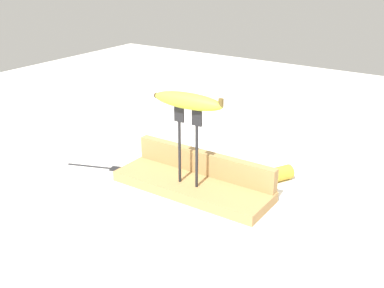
{
  "coord_description": "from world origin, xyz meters",
  "views": [
    {
      "loc": [
        0.58,
        -0.86,
        0.55
      ],
      "look_at": [
        0.0,
        0.0,
        0.13
      ],
      "focal_mm": 43.54,
      "sensor_mm": 36.0,
      "label": 1
    }
  ],
  "objects": [
    {
      "name": "ground_plane",
      "position": [
        0.0,
        0.0,
        0.0
      ],
      "size": [
        3.0,
        3.0,
        0.0
      ],
      "primitive_type": "plane",
      "color": "silver"
    },
    {
      "name": "banana_raised_center",
      "position": [
        -0.0,
        -0.02,
        0.24
      ],
      "size": [
        0.18,
        0.05,
        0.04
      ],
      "color": "#B2C138",
      "rests_on": "fork_stand_center"
    },
    {
      "name": "fork_fallen_near",
      "position": [
        -0.28,
        -0.03,
        0.0
      ],
      "size": [
        0.16,
        0.07,
        0.01
      ],
      "color": "black",
      "rests_on": "ground"
    },
    {
      "name": "board_backstop",
      "position": [
        0.0,
        0.06,
        0.06
      ],
      "size": [
        0.4,
        0.02,
        0.06
      ],
      "primitive_type": "cube",
      "color": "#A87F4C",
      "rests_on": "wooden_board"
    },
    {
      "name": "fork_stand_center",
      "position": [
        0.0,
        -0.02,
        0.14
      ],
      "size": [
        0.08,
        0.01,
        0.19
      ],
      "color": "black",
      "rests_on": "wooden_board"
    },
    {
      "name": "banana_chunk_near",
      "position": [
        0.16,
        0.18,
        0.02
      ],
      "size": [
        0.06,
        0.06,
        0.04
      ],
      "color": "gold",
      "rests_on": "ground"
    },
    {
      "name": "wooden_board",
      "position": [
        0.0,
        0.0,
        0.01
      ],
      "size": [
        0.4,
        0.14,
        0.03
      ],
      "primitive_type": "cube",
      "color": "#A87F4C",
      "rests_on": "ground"
    }
  ]
}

